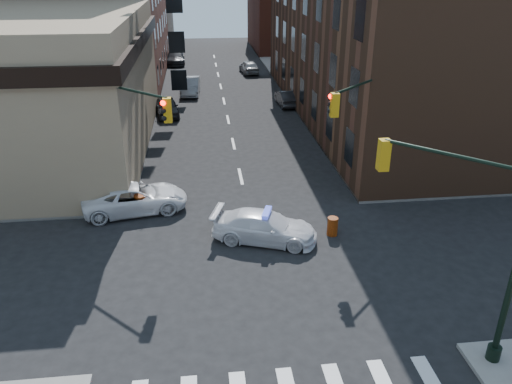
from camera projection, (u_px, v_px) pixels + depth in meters
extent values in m
plane|color=black|center=(261.00, 268.00, 21.23)|extent=(140.00, 140.00, 0.00)
cube|color=gray|center=(437.00, 83.00, 53.08)|extent=(34.00, 54.50, 0.15)
cube|color=#513220|center=(388.00, 28.00, 39.89)|extent=(14.00, 34.00, 14.00)
cube|color=brown|center=(308.00, 5.00, 72.40)|extent=(16.00, 16.00, 12.00)
cylinder|color=black|center=(494.00, 353.00, 16.09)|extent=(0.44, 0.44, 0.50)
cylinder|color=black|center=(456.00, 156.00, 14.72)|extent=(3.27, 3.27, 0.12)
cube|color=#BF8C0C|center=(384.00, 155.00, 16.20)|extent=(0.35, 0.35, 1.05)
sphere|color=#FF0C05|center=(388.00, 143.00, 16.21)|extent=(0.22, 0.22, 0.22)
sphere|color=black|center=(387.00, 153.00, 16.35)|extent=(0.22, 0.22, 0.22)
sphere|color=black|center=(386.00, 162.00, 16.49)|extent=(0.22, 0.22, 0.22)
cylinder|color=black|center=(108.00, 134.00, 24.45)|extent=(0.20, 0.20, 8.00)
cylinder|color=black|center=(117.00, 203.00, 26.03)|extent=(0.44, 0.44, 0.50)
cylinder|color=black|center=(132.00, 91.00, 22.13)|extent=(3.27, 3.27, 0.12)
cube|color=#BF8C0C|center=(168.00, 110.00, 21.07)|extent=(0.35, 0.35, 1.05)
sphere|color=#FF0C05|center=(163.00, 103.00, 20.77)|extent=(0.22, 0.22, 0.22)
sphere|color=black|center=(164.00, 111.00, 20.91)|extent=(0.22, 0.22, 0.22)
sphere|color=black|center=(164.00, 118.00, 21.04)|extent=(0.22, 0.22, 0.22)
cylinder|color=black|center=(376.00, 125.00, 25.86)|extent=(0.20, 0.20, 8.00)
cylinder|color=black|center=(369.00, 190.00, 27.44)|extent=(0.44, 0.44, 0.50)
cylinder|color=black|center=(360.00, 84.00, 23.21)|extent=(3.27, 3.27, 0.12)
cube|color=#BF8C0C|center=(335.00, 105.00, 21.82)|extent=(0.35, 0.35, 1.05)
sphere|color=#FF0C05|center=(331.00, 96.00, 21.80)|extent=(0.22, 0.22, 0.22)
sphere|color=black|center=(330.00, 104.00, 21.93)|extent=(0.22, 0.22, 0.22)
sphere|color=black|center=(330.00, 111.00, 22.07)|extent=(0.22, 0.22, 0.22)
cylinder|color=black|center=(308.00, 88.00, 44.82)|extent=(0.24, 0.24, 2.60)
sphere|color=brown|center=(309.00, 65.00, 43.95)|extent=(3.00, 3.00, 3.00)
cylinder|color=black|center=(292.00, 71.00, 52.02)|extent=(0.24, 0.24, 2.60)
sphere|color=brown|center=(293.00, 51.00, 51.16)|extent=(3.00, 3.00, 3.00)
imported|color=white|center=(265.00, 227.00, 23.05)|extent=(5.23, 3.40, 1.41)
imported|color=white|center=(135.00, 198.00, 25.77)|extent=(5.67, 3.37, 1.48)
imported|color=black|center=(167.00, 107.00, 41.83)|extent=(2.34, 4.60, 1.50)
imported|color=#969A9F|center=(190.00, 86.00, 48.49)|extent=(1.99, 5.01, 1.62)
imported|color=black|center=(176.00, 58.00, 62.74)|extent=(2.42, 5.63, 1.61)
imported|color=black|center=(286.00, 98.00, 44.79)|extent=(1.67, 4.20, 1.36)
imported|color=gray|center=(249.00, 67.00, 57.63)|extent=(2.18, 4.56, 1.50)
imported|color=black|center=(81.00, 185.00, 26.59)|extent=(0.67, 0.49, 1.72)
imported|color=black|center=(63.00, 192.00, 25.97)|extent=(0.93, 0.86, 1.55)
imported|color=#1D222B|center=(42.00, 174.00, 28.20)|extent=(0.96, 0.85, 1.56)
cylinder|color=red|center=(332.00, 226.00, 23.62)|extent=(0.63, 0.63, 0.90)
cylinder|color=#E5500A|center=(141.00, 205.00, 25.47)|extent=(0.79, 0.79, 1.09)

